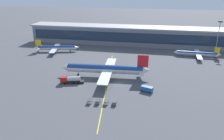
{
  "coord_description": "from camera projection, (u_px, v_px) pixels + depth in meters",
  "views": [
    {
      "loc": [
        15.16,
        -91.27,
        42.25
      ],
      "look_at": [
        -3.99,
        4.99,
        4.5
      ],
      "focal_mm": 35.45,
      "sensor_mm": 36.0,
      "label": 1
    }
  ],
  "objects": [
    {
      "name": "apron_light_mast_0",
      "position": [
        218.0,
        34.0,
        143.32
      ],
      "size": [
        2.8,
        0.5,
        20.94
      ],
      "color": "gray",
      "rests_on": "ground_plane"
    },
    {
      "name": "baggage_cart_3",
      "position": [
        114.0,
        103.0,
        83.46
      ],
      "size": [
        1.79,
        2.75,
        1.48
      ],
      "color": "#595B60",
      "rests_on": "ground_plane"
    },
    {
      "name": "terminal_building",
      "position": [
        134.0,
        36.0,
        166.4
      ],
      "size": [
        160.83,
        16.98,
        13.56
      ],
      "color": "slate",
      "rests_on": "ground_plane"
    },
    {
      "name": "commuter_jet_near",
      "position": [
        56.0,
        48.0,
        149.65
      ],
      "size": [
        29.9,
        23.97,
        8.12
      ],
      "color": "silver",
      "rests_on": "ground_plane"
    },
    {
      "name": "crew_van",
      "position": [
        147.0,
        89.0,
        93.42
      ],
      "size": [
        5.41,
        3.61,
        2.3
      ],
      "color": "#285B9E",
      "rests_on": "ground_plane"
    },
    {
      "name": "ground_plane",
      "position": [
        118.0,
        84.0,
        101.47
      ],
      "size": [
        700.0,
        700.0,
        0.0
      ],
      "primitive_type": "plane",
      "color": "#47494F"
    },
    {
      "name": "baggage_cart_2",
      "position": [
        106.0,
        102.0,
        83.83
      ],
      "size": [
        1.79,
        2.75,
        1.48
      ],
      "color": "#B2B7BC",
      "rests_on": "ground_plane"
    },
    {
      "name": "commuter_jet_far",
      "position": [
        197.0,
        54.0,
        138.07
      ],
      "size": [
        28.42,
        22.66,
        6.81
      ],
      "color": "silver",
      "rests_on": "ground_plane"
    },
    {
      "name": "main_airliner",
      "position": [
        105.0,
        69.0,
        107.86
      ],
      "size": [
        44.95,
        35.71,
        11.74
      ],
      "color": "silver",
      "rests_on": "ground_plane"
    },
    {
      "name": "fuel_tanker",
      "position": [
        71.0,
        80.0,
        101.39
      ],
      "size": [
        11.07,
        5.34,
        3.25
      ],
      "color": "#232326",
      "rests_on": "ground_plane"
    },
    {
      "name": "baggage_cart_0",
      "position": [
        89.0,
        101.0,
        84.57
      ],
      "size": [
        1.79,
        2.75,
        1.48
      ],
      "color": "#B2B7BC",
      "rests_on": "ground_plane"
    },
    {
      "name": "apron_lead_in_line",
      "position": [
        107.0,
        81.0,
        104.33
      ],
      "size": [
        11.23,
        79.29,
        0.01
      ],
      "primitive_type": "cube",
      "rotation": [
        0.0,
        0.0,
        0.14
      ],
      "color": "yellow",
      "rests_on": "ground_plane"
    },
    {
      "name": "baggage_cart_1",
      "position": [
        98.0,
        102.0,
        84.2
      ],
      "size": [
        1.79,
        2.75,
        1.48
      ],
      "color": "#595B60",
      "rests_on": "ground_plane"
    }
  ]
}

